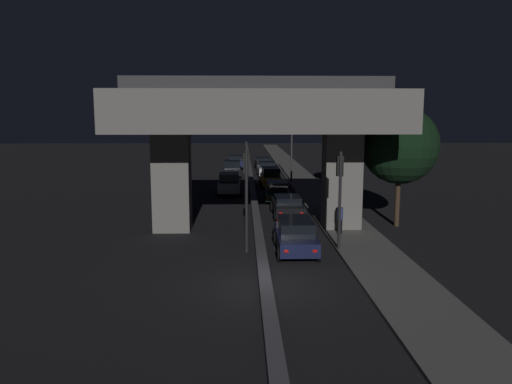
{
  "coord_description": "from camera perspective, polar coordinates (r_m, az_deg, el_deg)",
  "views": [
    {
      "loc": [
        -0.8,
        -17.87,
        6.34
      ],
      "look_at": [
        0.15,
        17.49,
        0.94
      ],
      "focal_mm": 35.0,
      "sensor_mm": 36.0,
      "label": 1
    }
  ],
  "objects": [
    {
      "name": "car_dark_green_third",
      "position": [
        37.43,
        2.4,
        0.14
      ],
      "size": [
        2.04,
        4.39,
        1.49
      ],
      "rotation": [
        0.0,
        0.0,
        1.53
      ],
      "color": "black",
      "rests_on": "ground_plane"
    },
    {
      "name": "street_lamp",
      "position": [
        47.29,
        3.71,
        6.5
      ],
      "size": [
        2.3,
        0.32,
        7.65
      ],
      "color": "#2D2D30",
      "rests_on": "ground_plane"
    },
    {
      "name": "car_black_sixth",
      "position": [
        59.98,
        0.79,
        3.29
      ],
      "size": [
        2.1,
        4.77,
        1.4
      ],
      "rotation": [
        0.0,
        0.0,
        1.62
      ],
      "color": "black",
      "rests_on": "ground_plane"
    },
    {
      "name": "traffic_light_right_of_median",
      "position": [
        23.49,
        9.55,
        0.95
      ],
      "size": [
        0.3,
        0.49,
        4.72
      ],
      "color": "black",
      "rests_on": "ground_plane"
    },
    {
      "name": "car_dark_blue_third_oncoming",
      "position": [
        60.9,
        -2.36,
        3.47
      ],
      "size": [
        2.18,
        4.39,
        1.59
      ],
      "rotation": [
        0.0,
        0.0,
        -1.53
      ],
      "color": "#141938",
      "rests_on": "ground_plane"
    },
    {
      "name": "pedestrian_on_sidewalk",
      "position": [
        26.86,
        9.58,
        -3.0
      ],
      "size": [
        0.31,
        0.31,
        1.61
      ],
      "color": "black",
      "rests_on": "sidewalk_right"
    },
    {
      "name": "roadside_tree_kerbside_near",
      "position": [
        29.61,
        16.11,
        5.13
      ],
      "size": [
        4.41,
        4.41,
        6.89
      ],
      "color": "#38281C",
      "rests_on": "ground_plane"
    },
    {
      "name": "traffic_light_left_of_median",
      "position": [
        23.04,
        -1.1,
        1.14
      ],
      "size": [
        0.3,
        0.49,
        4.86
      ],
      "color": "black",
      "rests_on": "ground_plane"
    },
    {
      "name": "ground_plane",
      "position": [
        18.98,
        0.99,
        -10.83
      ],
      "size": [
        200.0,
        200.0,
        0.0
      ],
      "primitive_type": "plane",
      "color": "black"
    },
    {
      "name": "car_dark_blue_lead",
      "position": [
        23.37,
        4.52,
        -4.93
      ],
      "size": [
        1.91,
        4.48,
        1.6
      ],
      "rotation": [
        0.0,
        0.0,
        1.57
      ],
      "color": "#141938",
      "rests_on": "ground_plane"
    },
    {
      "name": "car_white_fifth",
      "position": [
        52.5,
        1.23,
        2.64
      ],
      "size": [
        2.1,
        4.34,
        1.59
      ],
      "rotation": [
        0.0,
        0.0,
        1.6
      ],
      "color": "silver",
      "rests_on": "ground_plane"
    },
    {
      "name": "car_black_second_oncoming",
      "position": [
        52.25,
        -2.72,
        2.71
      ],
      "size": [
        2.02,
        4.42,
        1.74
      ],
      "rotation": [
        0.0,
        0.0,
        -1.57
      ],
      "color": "black",
      "rests_on": "ground_plane"
    },
    {
      "name": "sidewalk_right",
      "position": [
        46.67,
        5.72,
        0.92
      ],
      "size": [
        2.95,
        126.0,
        0.14
      ],
      "primitive_type": "cube",
      "color": "#5B5956",
      "rests_on": "ground_plane"
    },
    {
      "name": "car_silver_lead_oncoming",
      "position": [
        40.58,
        -3.07,
        0.99
      ],
      "size": [
        1.95,
        4.06,
        1.75
      ],
      "rotation": [
        0.0,
        0.0,
        -1.56
      ],
      "color": "gray",
      "rests_on": "ground_plane"
    },
    {
      "name": "roadside_tree_kerbside_mid",
      "position": [
        42.51,
        10.93,
        6.23
      ],
      "size": [
        3.12,
        3.12,
        6.22
      ],
      "color": "#38281C",
      "rests_on": "ground_plane"
    },
    {
      "name": "car_taxi_yellow_fourth",
      "position": [
        44.93,
        1.69,
        1.73
      ],
      "size": [
        1.9,
        4.71,
        1.76
      ],
      "rotation": [
        0.0,
        0.0,
        1.59
      ],
      "color": "gold",
      "rests_on": "ground_plane"
    },
    {
      "name": "motorcycle_black_filtering_near",
      "position": [
        24.44,
        2.69,
        -4.82
      ],
      "size": [
        0.34,
        1.72,
        1.5
      ],
      "rotation": [
        0.0,
        0.0,
        1.52
      ],
      "color": "black",
      "rests_on": "ground_plane"
    },
    {
      "name": "car_black_second",
      "position": [
        31.67,
        3.59,
        -1.54
      ],
      "size": [
        1.98,
        4.59,
        1.35
      ],
      "rotation": [
        0.0,
        0.0,
        1.59
      ],
      "color": "black",
      "rests_on": "ground_plane"
    },
    {
      "name": "elevated_overpass",
      "position": [
        27.45,
        0.14,
        8.27
      ],
      "size": [
        14.88,
        9.32,
        8.47
      ],
      "color": "slate",
      "rests_on": "ground_plane"
    },
    {
      "name": "median_divider",
      "position": [
        53.23,
        -0.66,
        2.09
      ],
      "size": [
        0.46,
        126.0,
        0.45
      ],
      "primitive_type": "cube",
      "color": "#4C4C51",
      "rests_on": "ground_plane"
    }
  ]
}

